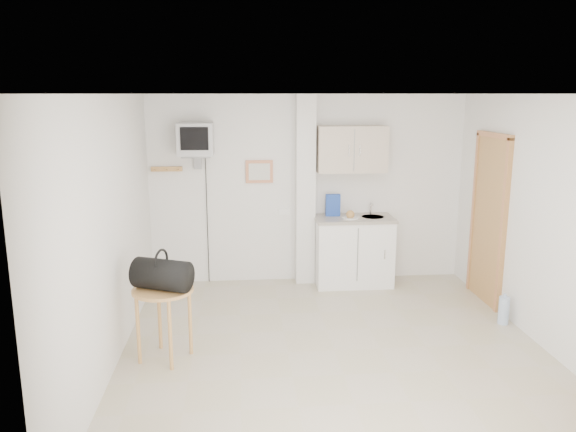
{
  "coord_description": "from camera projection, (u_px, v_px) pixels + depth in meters",
  "views": [
    {
      "loc": [
        -0.91,
        -5.12,
        2.5
      ],
      "look_at": [
        -0.41,
        0.6,
        1.25
      ],
      "focal_mm": 35.0,
      "sensor_mm": 36.0,
      "label": 1
    }
  ],
  "objects": [
    {
      "name": "duffel_bag",
      "position": [
        162.0,
        274.0,
        5.21
      ],
      "size": [
        0.6,
        0.48,
        0.39
      ],
      "rotation": [
        0.0,
        0.0,
        -0.41
      ],
      "color": "black",
      "rests_on": "round_table"
    },
    {
      "name": "kitchenette",
      "position": [
        353.0,
        225.0,
        7.42
      ],
      "size": [
        1.03,
        0.58,
        2.1
      ],
      "color": "white",
      "rests_on": "ground"
    },
    {
      "name": "ground",
      "position": [
        334.0,
        350.0,
        5.59
      ],
      "size": [
        4.5,
        4.5,
        0.0
      ],
      "primitive_type": "plane",
      "color": "#B3A791",
      "rests_on": "ground"
    },
    {
      "name": "water_bottle",
      "position": [
        504.0,
        310.0,
        6.21
      ],
      "size": [
        0.12,
        0.12,
        0.35
      ],
      "color": "#A4BBDA",
      "rests_on": "ground"
    },
    {
      "name": "crt_television",
      "position": [
        196.0,
        140.0,
        7.02
      ],
      "size": [
        0.44,
        0.45,
        2.15
      ],
      "color": "slate",
      "rests_on": "ground"
    },
    {
      "name": "room_envelope",
      "position": [
        360.0,
        197.0,
        5.37
      ],
      "size": [
        4.24,
        4.54,
        2.55
      ],
      "color": "white",
      "rests_on": "ground"
    },
    {
      "name": "round_table",
      "position": [
        163.0,
        299.0,
        5.29
      ],
      "size": [
        0.58,
        0.58,
        0.71
      ],
      "rotation": [
        0.0,
        0.0,
        0.33
      ],
      "color": "#C28348",
      "rests_on": "ground"
    }
  ]
}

